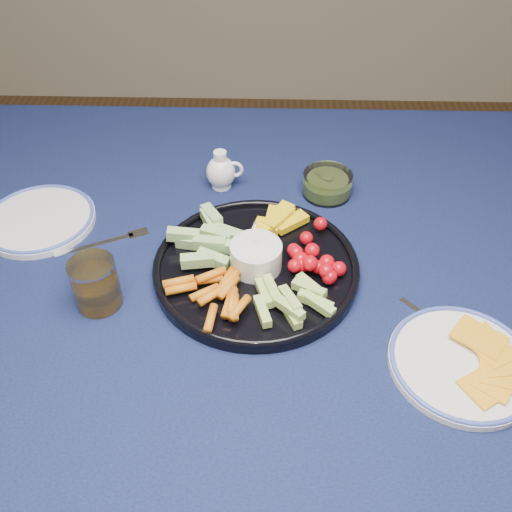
{
  "coord_description": "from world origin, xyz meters",
  "views": [
    {
      "loc": [
        0.06,
        -0.82,
        1.49
      ],
      "look_at": [
        0.04,
        -0.08,
        0.79
      ],
      "focal_mm": 40.0,
      "sensor_mm": 36.0,
      "label": 1
    }
  ],
  "objects_px": {
    "cheese_plate": "(463,362)",
    "juice_tumbler": "(96,286)",
    "crudite_platter": "(255,264)",
    "creamer_pitcher": "(221,172)",
    "side_plate_extra": "(39,219)",
    "pickle_bowl": "(327,185)",
    "dining_table": "(237,275)"
  },
  "relations": [
    {
      "from": "pickle_bowl",
      "to": "side_plate_extra",
      "type": "height_order",
      "value": "pickle_bowl"
    },
    {
      "from": "cheese_plate",
      "to": "juice_tumbler",
      "type": "distance_m",
      "value": 0.61
    },
    {
      "from": "pickle_bowl",
      "to": "cheese_plate",
      "type": "distance_m",
      "value": 0.48
    },
    {
      "from": "crudite_platter",
      "to": "cheese_plate",
      "type": "height_order",
      "value": "crudite_platter"
    },
    {
      "from": "creamer_pitcher",
      "to": "side_plate_extra",
      "type": "height_order",
      "value": "creamer_pitcher"
    },
    {
      "from": "creamer_pitcher",
      "to": "cheese_plate",
      "type": "distance_m",
      "value": 0.62
    },
    {
      "from": "crudite_platter",
      "to": "cheese_plate",
      "type": "bearing_deg",
      "value": -31.2
    },
    {
      "from": "side_plate_extra",
      "to": "crudite_platter",
      "type": "bearing_deg",
      "value": -16.54
    },
    {
      "from": "dining_table",
      "to": "pickle_bowl",
      "type": "height_order",
      "value": "pickle_bowl"
    },
    {
      "from": "dining_table",
      "to": "juice_tumbler",
      "type": "bearing_deg",
      "value": -144.94
    },
    {
      "from": "creamer_pitcher",
      "to": "side_plate_extra",
      "type": "distance_m",
      "value": 0.38
    },
    {
      "from": "creamer_pitcher",
      "to": "juice_tumbler",
      "type": "bearing_deg",
      "value": -118.36
    },
    {
      "from": "side_plate_extra",
      "to": "creamer_pitcher",
      "type": "bearing_deg",
      "value": 20.75
    },
    {
      "from": "crudite_platter",
      "to": "creamer_pitcher",
      "type": "bearing_deg",
      "value": 106.55
    },
    {
      "from": "cheese_plate",
      "to": "crudite_platter",
      "type": "bearing_deg",
      "value": 148.8
    },
    {
      "from": "crudite_platter",
      "to": "pickle_bowl",
      "type": "height_order",
      "value": "crudite_platter"
    },
    {
      "from": "creamer_pitcher",
      "to": "cheese_plate",
      "type": "bearing_deg",
      "value": -48.67
    },
    {
      "from": "dining_table",
      "to": "creamer_pitcher",
      "type": "xyz_separation_m",
      "value": [
        -0.04,
        0.19,
        0.13
      ]
    },
    {
      "from": "crudite_platter",
      "to": "side_plate_extra",
      "type": "bearing_deg",
      "value": 163.46
    },
    {
      "from": "pickle_bowl",
      "to": "cheese_plate",
      "type": "bearing_deg",
      "value": -67.6
    },
    {
      "from": "crudite_platter",
      "to": "cheese_plate",
      "type": "distance_m",
      "value": 0.39
    },
    {
      "from": "crudite_platter",
      "to": "creamer_pitcher",
      "type": "height_order",
      "value": "crudite_platter"
    },
    {
      "from": "juice_tumbler",
      "to": "crudite_platter",
      "type": "bearing_deg",
      "value": 17.07
    },
    {
      "from": "crudite_platter",
      "to": "creamer_pitcher",
      "type": "distance_m",
      "value": 0.28
    },
    {
      "from": "creamer_pitcher",
      "to": "cheese_plate",
      "type": "xyz_separation_m",
      "value": [
        0.41,
        -0.47,
        -0.03
      ]
    },
    {
      "from": "crudite_platter",
      "to": "juice_tumbler",
      "type": "xyz_separation_m",
      "value": [
        -0.27,
        -0.08,
        0.02
      ]
    },
    {
      "from": "side_plate_extra",
      "to": "cheese_plate",
      "type": "bearing_deg",
      "value": -23.26
    },
    {
      "from": "crudite_platter",
      "to": "creamer_pitcher",
      "type": "relative_size",
      "value": 4.32
    },
    {
      "from": "creamer_pitcher",
      "to": "pickle_bowl",
      "type": "height_order",
      "value": "creamer_pitcher"
    },
    {
      "from": "juice_tumbler",
      "to": "pickle_bowl",
      "type": "bearing_deg",
      "value": 38.35
    },
    {
      "from": "juice_tumbler",
      "to": "side_plate_extra",
      "type": "height_order",
      "value": "juice_tumbler"
    },
    {
      "from": "pickle_bowl",
      "to": "cheese_plate",
      "type": "height_order",
      "value": "pickle_bowl"
    }
  ]
}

